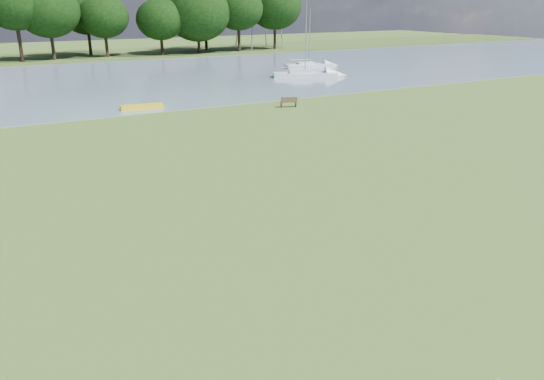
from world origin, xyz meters
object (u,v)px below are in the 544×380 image
riverbank_bench (289,102)px  sailboat_3 (308,64)px  kayak (142,107)px  sailboat_4 (304,73)px

riverbank_bench → sailboat_3: (16.52, 22.49, 0.05)m
kayak → sailboat_3: bearing=38.3°
riverbank_bench → sailboat_3: sailboat_3 is taller
kayak → sailboat_4: 24.00m
sailboat_3 → sailboat_4: 9.43m
riverbank_bench → sailboat_4: 18.48m
riverbank_bench → sailboat_3: bearing=72.7°
sailboat_3 → riverbank_bench: bearing=-115.0°
riverbank_bench → kayak: riverbank_bench is taller
kayak → sailboat_3: size_ratio=0.46×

